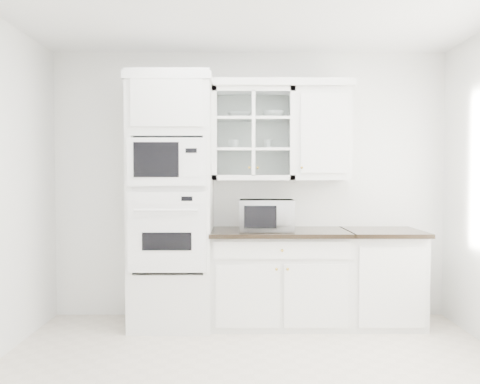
{
  "coord_description": "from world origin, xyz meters",
  "views": [
    {
      "loc": [
        -0.11,
        -3.06,
        1.44
      ],
      "look_at": [
        -0.1,
        1.05,
        1.3
      ],
      "focal_mm": 35.0,
      "sensor_mm": 36.0,
      "label": 1
    }
  ],
  "objects": [
    {
      "name": "room_shell",
      "position": [
        0.0,
        0.43,
        1.78
      ],
      "size": [
        4.0,
        3.5,
        2.7
      ],
      "color": "white",
      "rests_on": "ground"
    },
    {
      "name": "bowl_a",
      "position": [
        -0.1,
        1.6,
        2.04
      ],
      "size": [
        0.26,
        0.26,
        0.06
      ],
      "primitive_type": "imported",
      "rotation": [
        0.0,
        0.0,
        0.07
      ],
      "color": "white",
      "rests_on": "upper_cabinet_glass"
    },
    {
      "name": "cup_a",
      "position": [
        -0.16,
        1.59,
        1.75
      ],
      "size": [
        0.12,
        0.12,
        0.09
      ],
      "primitive_type": "imported",
      "rotation": [
        0.0,
        0.0,
        -0.07
      ],
      "color": "white",
      "rests_on": "upper_cabinet_glass"
    },
    {
      "name": "bowl_b",
      "position": [
        0.23,
        1.57,
        2.04
      ],
      "size": [
        0.26,
        0.26,
        0.07
      ],
      "primitive_type": "imported",
      "rotation": [
        0.0,
        0.0,
        0.22
      ],
      "color": "white",
      "rests_on": "upper_cabinet_glass"
    },
    {
      "name": "cup_b",
      "position": [
        0.18,
        1.6,
        1.76
      ],
      "size": [
        0.13,
        0.13,
        0.1
      ],
      "primitive_type": "imported",
      "rotation": [
        0.0,
        0.0,
        -0.35
      ],
      "color": "white",
      "rests_on": "upper_cabinet_glass"
    },
    {
      "name": "oven_column",
      "position": [
        -0.75,
        1.42,
        1.2
      ],
      "size": [
        0.76,
        0.68,
        2.4
      ],
      "color": "white",
      "rests_on": "ground"
    },
    {
      "name": "crown_molding",
      "position": [
        -0.07,
        1.56,
        2.33
      ],
      "size": [
        2.14,
        0.38,
        0.07
      ],
      "primitive_type": "cube",
      "color": "white",
      "rests_on": "room_shell"
    },
    {
      "name": "base_cabinet_run",
      "position": [
        0.28,
        1.45,
        0.46
      ],
      "size": [
        1.32,
        0.67,
        0.92
      ],
      "color": "white",
      "rests_on": "ground"
    },
    {
      "name": "countertop_microwave",
      "position": [
        0.15,
        1.4,
        1.07
      ],
      "size": [
        0.52,
        0.44,
        0.3
      ],
      "primitive_type": "imported",
      "rotation": [
        0.0,
        0.0,
        3.12
      ],
      "color": "white",
      "rests_on": "base_cabinet_run"
    },
    {
      "name": "extra_base_cabinet",
      "position": [
        1.28,
        1.45,
        0.46
      ],
      "size": [
        0.72,
        0.67,
        0.92
      ],
      "color": "white",
      "rests_on": "ground"
    },
    {
      "name": "upper_cabinet_glass",
      "position": [
        0.03,
        1.58,
        1.85
      ],
      "size": [
        0.8,
        0.33,
        0.9
      ],
      "color": "white",
      "rests_on": "room_shell"
    },
    {
      "name": "upper_cabinet_solid",
      "position": [
        0.71,
        1.58,
        1.85
      ],
      "size": [
        0.55,
        0.33,
        0.9
      ],
      "primitive_type": "cube",
      "color": "white",
      "rests_on": "room_shell"
    }
  ]
}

